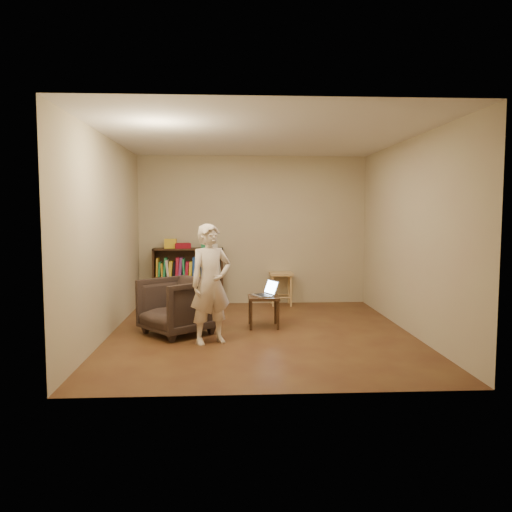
{
  "coord_description": "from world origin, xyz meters",
  "views": [
    {
      "loc": [
        -0.41,
        -6.55,
        1.62
      ],
      "look_at": [
        -0.04,
        0.35,
        1.01
      ],
      "focal_mm": 35.0,
      "sensor_mm": 36.0,
      "label": 1
    }
  ],
  "objects": [
    {
      "name": "side_table",
      "position": [
        0.07,
        0.37,
        0.37
      ],
      "size": [
        0.43,
        0.43,
        0.44
      ],
      "color": "black",
      "rests_on": "floor"
    },
    {
      "name": "bookshelf",
      "position": [
        -1.13,
        2.09,
        0.44
      ],
      "size": [
        1.2,
        0.3,
        1.0
      ],
      "color": "black",
      "rests_on": "floor"
    },
    {
      "name": "box_green",
      "position": [
        -0.83,
        2.06,
        1.07
      ],
      "size": [
        0.14,
        0.14,
        0.14
      ],
      "primitive_type": "cube",
      "rotation": [
        0.0,
        0.0,
        0.03
      ],
      "color": "#217F4B",
      "rests_on": "bookshelf"
    },
    {
      "name": "wall_left",
      "position": [
        -2.0,
        0.0,
        1.3
      ],
      "size": [
        0.0,
        4.5,
        4.5
      ],
      "primitive_type": "plane",
      "rotation": [
        1.57,
        0.0,
        1.57
      ],
      "color": "#B8B08B",
      "rests_on": "floor"
    },
    {
      "name": "floor",
      "position": [
        0.0,
        0.0,
        0.0
      ],
      "size": [
        4.5,
        4.5,
        0.0
      ],
      "primitive_type": "plane",
      "color": "#452216",
      "rests_on": "ground"
    },
    {
      "name": "wall_right",
      "position": [
        2.0,
        0.0,
        1.3
      ],
      "size": [
        0.0,
        4.5,
        4.5
      ],
      "primitive_type": "plane",
      "rotation": [
        1.57,
        0.0,
        -1.57
      ],
      "color": "#B8B08B",
      "rests_on": "floor"
    },
    {
      "name": "armchair",
      "position": [
        -1.11,
        0.03,
        0.37
      ],
      "size": [
        1.14,
        1.14,
        0.75
      ],
      "primitive_type": "imported",
      "rotation": [
        0.0,
        0.0,
        -0.87
      ],
      "color": "#322521",
      "rests_on": "floor"
    },
    {
      "name": "box_white",
      "position": [
        -0.67,
        2.1,
        1.04
      ],
      "size": [
        0.1,
        0.1,
        0.07
      ],
      "primitive_type": "cube",
      "rotation": [
        0.0,
        0.0,
        0.17
      ],
      "color": "beige",
      "rests_on": "bookshelf"
    },
    {
      "name": "ceiling",
      "position": [
        0.0,
        0.0,
        2.6
      ],
      "size": [
        4.5,
        4.5,
        0.0
      ],
      "primitive_type": "plane",
      "color": "silver",
      "rests_on": "wall_back"
    },
    {
      "name": "wall_back",
      "position": [
        0.0,
        2.25,
        1.3
      ],
      "size": [
        4.0,
        0.0,
        4.0
      ],
      "primitive_type": "plane",
      "rotation": [
        1.57,
        0.0,
        0.0
      ],
      "color": "#B8B08B",
      "rests_on": "floor"
    },
    {
      "name": "laptop",
      "position": [
        0.1,
        0.4,
        0.49
      ],
      "size": [
        0.4,
        0.41,
        0.22
      ],
      "rotation": [
        0.0,
        0.0,
        -1.14
      ],
      "color": "#BBBBC0",
      "rests_on": "side_table"
    },
    {
      "name": "stool",
      "position": [
        0.48,
        2.03,
        0.46
      ],
      "size": [
        0.39,
        0.39,
        0.57
      ],
      "color": "tan",
      "rests_on": "floor"
    },
    {
      "name": "person",
      "position": [
        -0.64,
        -0.45,
        0.74
      ],
      "size": [
        0.64,
        0.56,
        1.48
      ],
      "primitive_type": "imported",
      "rotation": [
        0.0,
        0.0,
        0.47
      ],
      "color": "beige",
      "rests_on": "floor"
    },
    {
      "name": "red_cloth",
      "position": [
        -1.22,
        2.07,
        1.04
      ],
      "size": [
        0.3,
        0.25,
        0.09
      ],
      "primitive_type": "cube",
      "rotation": [
        0.0,
        0.0,
        0.23
      ],
      "color": "maroon",
      "rests_on": "bookshelf"
    },
    {
      "name": "box_yellow",
      "position": [
        -1.43,
        2.08,
        1.08
      ],
      "size": [
        0.2,
        0.14,
        0.16
      ],
      "primitive_type": "cube",
      "rotation": [
        0.0,
        0.0,
        0.0
      ],
      "color": "gold",
      "rests_on": "bookshelf"
    }
  ]
}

